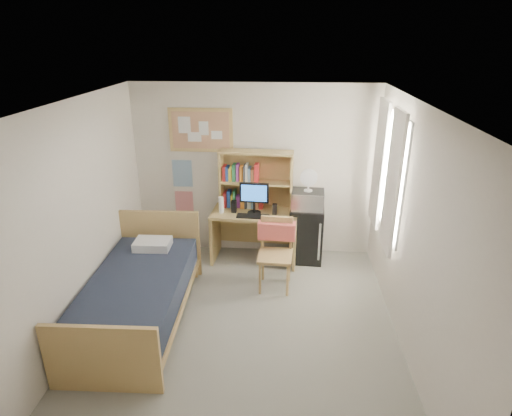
# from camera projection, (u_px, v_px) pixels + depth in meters

# --- Properties ---
(floor) EXTENTS (3.60, 4.20, 0.02)m
(floor) POSITION_uv_depth(u_px,v_px,m) (241.00, 333.00, 4.98)
(floor) COLOR gray
(floor) RESTS_ON ground
(ceiling) EXTENTS (3.60, 4.20, 0.02)m
(ceiling) POSITION_uv_depth(u_px,v_px,m) (238.00, 105.00, 3.99)
(ceiling) COLOR white
(ceiling) RESTS_ON wall_back
(wall_back) EXTENTS (3.60, 0.04, 2.60)m
(wall_back) POSITION_uv_depth(u_px,v_px,m) (254.00, 172.00, 6.42)
(wall_back) COLOR beige
(wall_back) RESTS_ON floor
(wall_front) EXTENTS (3.60, 0.04, 2.60)m
(wall_front) POSITION_uv_depth(u_px,v_px,m) (202.00, 381.00, 2.54)
(wall_front) COLOR beige
(wall_front) RESTS_ON floor
(wall_left) EXTENTS (0.04, 4.20, 2.60)m
(wall_left) POSITION_uv_depth(u_px,v_px,m) (73.00, 226.00, 4.60)
(wall_left) COLOR beige
(wall_left) RESTS_ON floor
(wall_right) EXTENTS (0.04, 4.20, 2.60)m
(wall_right) POSITION_uv_depth(u_px,v_px,m) (415.00, 236.00, 4.37)
(wall_right) COLOR beige
(wall_right) RESTS_ON floor
(window_unit) EXTENTS (0.10, 1.40, 1.70)m
(window_unit) POSITION_uv_depth(u_px,v_px,m) (388.00, 173.00, 5.36)
(window_unit) COLOR white
(window_unit) RESTS_ON wall_right
(curtain_left) EXTENTS (0.04, 0.55, 1.70)m
(curtain_left) POSITION_uv_depth(u_px,v_px,m) (393.00, 183.00, 5.00)
(curtain_left) COLOR white
(curtain_left) RESTS_ON wall_right
(curtain_right) EXTENTS (0.04, 0.55, 1.70)m
(curtain_right) POSITION_uv_depth(u_px,v_px,m) (379.00, 164.00, 5.74)
(curtain_right) COLOR white
(curtain_right) RESTS_ON wall_right
(bulletin_board) EXTENTS (0.94, 0.03, 0.64)m
(bulletin_board) POSITION_uv_depth(u_px,v_px,m) (201.00, 130.00, 6.23)
(bulletin_board) COLOR tan
(bulletin_board) RESTS_ON wall_back
(poster_wave) EXTENTS (0.30, 0.01, 0.42)m
(poster_wave) POSITION_uv_depth(u_px,v_px,m) (182.00, 173.00, 6.50)
(poster_wave) COLOR #245E90
(poster_wave) RESTS_ON wall_back
(poster_japan) EXTENTS (0.28, 0.01, 0.36)m
(poster_japan) POSITION_uv_depth(u_px,v_px,m) (184.00, 202.00, 6.68)
(poster_japan) COLOR red
(poster_japan) RESTS_ON wall_back
(desk) EXTENTS (1.29, 0.71, 0.79)m
(desk) POSITION_uv_depth(u_px,v_px,m) (255.00, 236.00, 6.45)
(desk) COLOR tan
(desk) RESTS_ON floor
(desk_chair) EXTENTS (0.52, 0.52, 0.98)m
(desk_chair) POSITION_uv_depth(u_px,v_px,m) (275.00, 255.00, 5.67)
(desk_chair) COLOR tan
(desk_chair) RESTS_ON floor
(mini_fridge) EXTENTS (0.52, 0.52, 0.84)m
(mini_fridge) POSITION_uv_depth(u_px,v_px,m) (306.00, 234.00, 6.45)
(mini_fridge) COLOR black
(mini_fridge) RESTS_ON floor
(bed) EXTENTS (1.13, 2.19, 0.59)m
(bed) POSITION_uv_depth(u_px,v_px,m) (138.00, 299.00, 5.07)
(bed) COLOR black
(bed) RESTS_ON floor
(hutch) EXTENTS (1.09, 0.34, 0.88)m
(hutch) POSITION_uv_depth(u_px,v_px,m) (256.00, 180.00, 6.28)
(hutch) COLOR tan
(hutch) RESTS_ON desk
(monitor) EXTENTS (0.42, 0.06, 0.45)m
(monitor) POSITION_uv_depth(u_px,v_px,m) (254.00, 199.00, 6.17)
(monitor) COLOR black
(monitor) RESTS_ON desk
(keyboard) EXTENTS (0.47, 0.18, 0.02)m
(keyboard) POSITION_uv_depth(u_px,v_px,m) (253.00, 216.00, 6.12)
(keyboard) COLOR black
(keyboard) RESTS_ON desk
(speaker_left) EXTENTS (0.08, 0.08, 0.18)m
(speaker_left) POSITION_uv_depth(u_px,v_px,m) (234.00, 207.00, 6.25)
(speaker_left) COLOR black
(speaker_left) RESTS_ON desk
(speaker_right) EXTENTS (0.07, 0.07, 0.16)m
(speaker_right) POSITION_uv_depth(u_px,v_px,m) (275.00, 209.00, 6.18)
(speaker_right) COLOR black
(speaker_right) RESTS_ON desk
(water_bottle) EXTENTS (0.08, 0.08, 0.24)m
(water_bottle) POSITION_uv_depth(u_px,v_px,m) (221.00, 205.00, 6.23)
(water_bottle) COLOR silver
(water_bottle) RESTS_ON desk
(hoodie) EXTENTS (0.51, 0.18, 0.24)m
(hoodie) POSITION_uv_depth(u_px,v_px,m) (277.00, 231.00, 5.75)
(hoodie) COLOR #EE655A
(hoodie) RESTS_ON desk_chair
(microwave) EXTENTS (0.49, 0.38, 0.27)m
(microwave) POSITION_uv_depth(u_px,v_px,m) (308.00, 200.00, 6.23)
(microwave) COLOR silver
(microwave) RESTS_ON mini_fridge
(desk_fan) EXTENTS (0.26, 0.26, 0.31)m
(desk_fan) POSITION_uv_depth(u_px,v_px,m) (309.00, 181.00, 6.12)
(desk_fan) COLOR silver
(desk_fan) RESTS_ON microwave
(pillow) EXTENTS (0.47, 0.34, 0.11)m
(pillow) POSITION_uv_depth(u_px,v_px,m) (153.00, 244.00, 5.63)
(pillow) COLOR silver
(pillow) RESTS_ON bed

